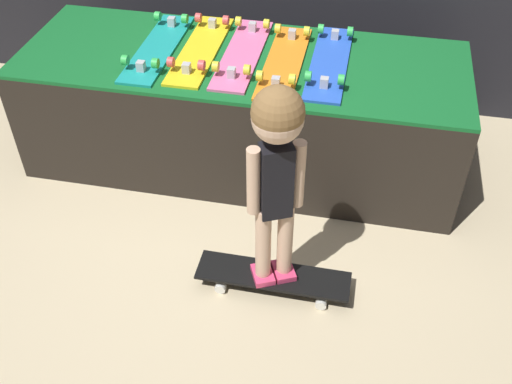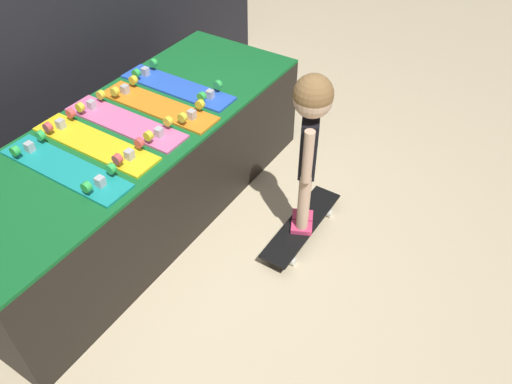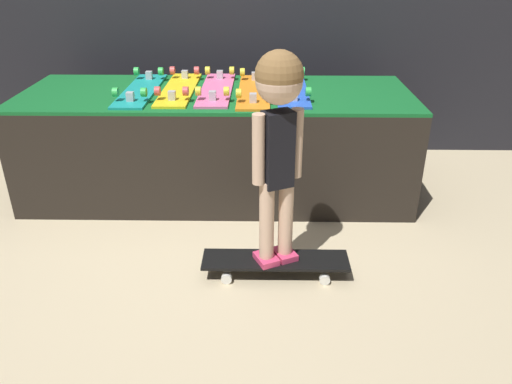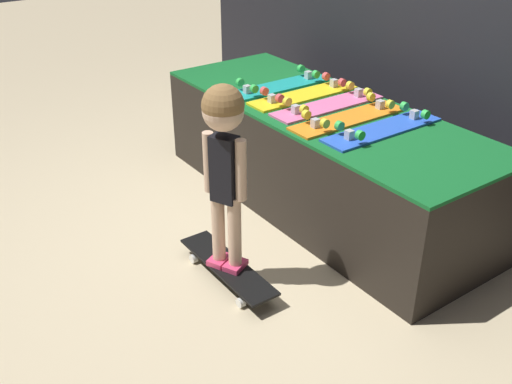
% 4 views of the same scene
% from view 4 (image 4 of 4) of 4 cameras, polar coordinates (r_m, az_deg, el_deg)
% --- Properties ---
extents(ground_plane, '(16.00, 16.00, 0.00)m').
position_cam_4_polar(ground_plane, '(3.73, -0.64, -3.43)').
color(ground_plane, beige).
extents(back_wall, '(4.72, 0.10, 2.23)m').
position_cam_4_polar(back_wall, '(4.18, 15.41, 15.73)').
color(back_wall, black).
rests_on(back_wall, ground_plane).
extents(display_rack, '(2.40, 0.86, 0.67)m').
position_cam_4_polar(display_rack, '(3.88, 6.23, 3.36)').
color(display_rack, black).
rests_on(display_rack, ground_plane).
extents(skateboard_teal_on_rack, '(0.19, 0.78, 0.09)m').
position_cam_4_polar(skateboard_teal_on_rack, '(4.08, 2.17, 10.13)').
color(skateboard_teal_on_rack, teal).
rests_on(skateboard_teal_on_rack, display_rack).
extents(skateboard_yellow_on_rack, '(0.19, 0.78, 0.09)m').
position_cam_4_polar(skateboard_yellow_on_rack, '(3.93, 4.57, 9.29)').
color(skateboard_yellow_on_rack, yellow).
rests_on(skateboard_yellow_on_rack, display_rack).
extents(skateboard_pink_on_rack, '(0.19, 0.78, 0.09)m').
position_cam_4_polar(skateboard_pink_on_rack, '(3.77, 6.86, 8.30)').
color(skateboard_pink_on_rack, pink).
rests_on(skateboard_pink_on_rack, display_rack).
extents(skateboard_orange_on_rack, '(0.19, 0.78, 0.09)m').
position_cam_4_polar(skateboard_orange_on_rack, '(3.58, 8.81, 7.06)').
color(skateboard_orange_on_rack, orange).
rests_on(skateboard_orange_on_rack, display_rack).
extents(skateboard_blue_on_rack, '(0.19, 0.78, 0.09)m').
position_cam_4_polar(skateboard_blue_on_rack, '(3.46, 11.97, 5.98)').
color(skateboard_blue_on_rack, blue).
rests_on(skateboard_blue_on_rack, display_rack).
extents(skateboard_on_floor, '(0.72, 0.18, 0.09)m').
position_cam_4_polar(skateboard_on_floor, '(3.27, -2.73, -7.18)').
color(skateboard_on_floor, black).
rests_on(skateboard_on_floor, ground_plane).
extents(child, '(0.23, 0.21, 1.01)m').
position_cam_4_polar(child, '(2.90, -3.06, 4.50)').
color(child, '#E03D6B').
rests_on(child, skateboard_on_floor).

